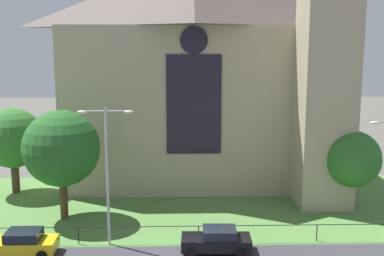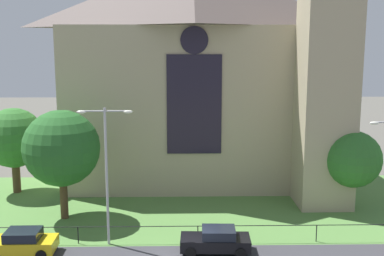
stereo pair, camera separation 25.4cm
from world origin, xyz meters
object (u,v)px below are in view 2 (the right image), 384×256
at_px(church_building, 201,69).
at_px(tree_left_far, 14,138).
at_px(parked_car_black, 216,240).
at_px(tree_left_near, 62,148).
at_px(streetlamp_near, 106,160).
at_px(tree_right_near, 353,159).
at_px(parked_car_yellow, 21,242).

bearing_deg(church_building, tree_left_far, -166.51).
bearing_deg(tree_left_far, parked_car_black, -37.26).
bearing_deg(tree_left_near, tree_left_far, 131.57).
xyz_separation_m(church_building, tree_left_near, (-10.32, -10.10, -5.09)).
distance_m(tree_left_near, streetlamp_near, 6.11).
height_order(church_building, streetlamp_near, church_building).
height_order(tree_left_far, parked_car_black, tree_left_far).
relative_size(tree_right_near, parked_car_yellow, 1.46).
height_order(streetlamp_near, parked_car_black, streetlamp_near).
bearing_deg(tree_left_far, parked_car_yellow, -70.10).
bearing_deg(tree_left_far, tree_right_near, -10.86).
relative_size(parked_car_yellow, parked_car_black, 0.99).
xyz_separation_m(tree_left_far, streetlamp_near, (9.49, -10.98, 0.77)).
xyz_separation_m(tree_left_near, parked_car_yellow, (-1.10, -6.08, -4.43)).
height_order(tree_right_near, parked_car_black, tree_right_near).
distance_m(tree_left_near, parked_car_black, 12.97).
xyz_separation_m(tree_left_far, parked_car_yellow, (4.48, -12.37, -3.97)).
bearing_deg(church_building, parked_car_black, -89.01).
relative_size(church_building, streetlamp_near, 3.00).
bearing_deg(tree_right_near, tree_left_near, -176.98).
relative_size(church_building, tree_right_near, 4.23).
xyz_separation_m(tree_left_near, tree_left_far, (-5.58, 6.29, -0.46)).
distance_m(church_building, tree_right_near, 15.52).
height_order(streetlamp_near, parked_car_yellow, streetlamp_near).
bearing_deg(tree_left_near, church_building, 44.39).
xyz_separation_m(tree_left_near, parked_car_black, (10.60, -6.02, -4.43)).
relative_size(tree_left_near, streetlamp_near, 0.91).
relative_size(church_building, parked_car_black, 6.10).
relative_size(streetlamp_near, parked_car_yellow, 2.06).
xyz_separation_m(church_building, parked_car_black, (0.28, -16.12, -9.53)).
relative_size(tree_left_near, parked_car_yellow, 1.88).
distance_m(streetlamp_near, parked_car_black, 8.30).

